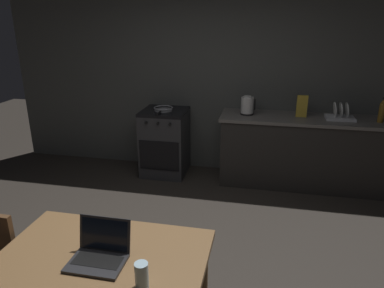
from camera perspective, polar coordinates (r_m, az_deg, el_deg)
ground_plane at (r=3.29m, az=-4.49°, el=-19.88°), size 12.00×12.00×0.00m
back_wall at (r=4.93m, az=6.43°, el=11.47°), size 6.40×0.10×2.82m
kitchen_counter at (r=4.83m, az=17.47°, el=-1.13°), size 2.16×0.64×0.92m
stove_oven at (r=4.97m, az=-4.35°, el=0.31°), size 0.60×0.62×0.92m
dining_table at (r=2.28m, az=-14.72°, el=-19.15°), size 1.25×0.91×0.76m
laptop at (r=2.22m, az=-14.67°, el=-16.64°), size 0.32×0.27×0.22m
electric_kettle at (r=4.64m, az=8.87°, el=6.11°), size 0.19×0.17×0.24m
bottle at (r=4.78m, az=28.21°, el=4.75°), size 0.07×0.07×0.30m
frying_pan at (r=4.81m, az=-4.67°, el=5.66°), size 0.26×0.43×0.05m
drinking_glass at (r=1.98m, az=-8.09°, el=-20.20°), size 0.07×0.07×0.15m
cereal_box at (r=4.67m, az=17.24°, el=5.82°), size 0.13×0.05×0.27m
dish_rack at (r=4.74m, az=22.70°, el=4.27°), size 0.34×0.26×0.21m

